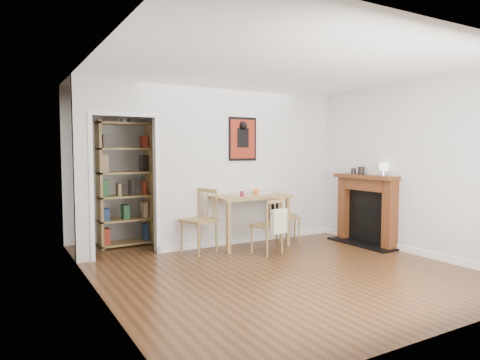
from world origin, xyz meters
TOP-DOWN VIEW (x-y plane):
  - ground at (0.00, 0.00)m, footprint 5.20×5.20m
  - room_shell at (0.10, 1.34)m, footprint 5.20×5.20m
  - dining_table at (0.38, 1.10)m, footprint 1.23×0.78m
  - chair_left at (-0.51, 1.09)m, footprint 0.62×0.62m
  - chair_right at (1.15, 1.11)m, footprint 0.58×0.55m
  - chair_front at (0.35, 0.51)m, footprint 0.50×0.54m
  - bookshelf at (-1.35, 2.14)m, footprint 0.86×0.34m
  - fireplace at (2.16, 0.25)m, footprint 0.45×1.25m
  - red_glass at (0.18, 0.97)m, footprint 0.06×0.06m
  - orange_fruit at (0.57, 1.17)m, footprint 0.09×0.09m
  - placemat at (0.23, 1.12)m, footprint 0.41×0.35m
  - notebook at (0.71, 1.17)m, footprint 0.34×0.28m
  - mantel_lamp at (2.17, -0.08)m, footprint 0.14×0.14m
  - ceramic_jar_a at (2.17, 0.40)m, footprint 0.10×0.10m
  - ceramic_jar_b at (2.10, 0.51)m, footprint 0.08×0.08m

SIDE VIEW (x-z plane):
  - ground at x=0.00m, z-range 0.00..0.00m
  - chair_front at x=0.35m, z-range 0.01..0.84m
  - chair_right at x=1.15m, z-range 0.01..0.84m
  - chair_left at x=-0.51m, z-range 0.00..0.97m
  - fireplace at x=2.16m, z-range 0.04..1.20m
  - dining_table at x=0.38m, z-range 0.32..1.16m
  - placemat at x=0.23m, z-range 0.84..0.84m
  - notebook at x=0.71m, z-range 0.84..0.85m
  - red_glass at x=0.18m, z-range 0.84..0.92m
  - orange_fruit at x=0.57m, z-range 0.84..0.93m
  - bookshelf at x=-1.35m, z-range -0.01..2.02m
  - ceramic_jar_b at x=2.10m, z-range 1.16..1.26m
  - ceramic_jar_a at x=2.17m, z-range 1.16..1.29m
  - mantel_lamp at x=2.17m, z-range 1.19..1.40m
  - room_shell at x=0.10m, z-range -1.30..3.90m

